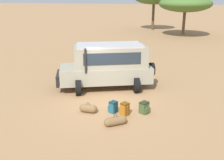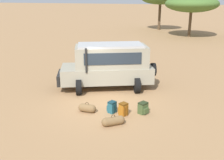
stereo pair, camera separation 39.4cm
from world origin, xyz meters
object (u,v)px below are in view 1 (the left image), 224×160
Objects in this scene: backpack_near_rear_wheel at (113,107)px; duffel_bag_low_black_case at (115,121)px; backpack_cluster_center at (144,108)px; acacia_tree_left_mid at (185,4)px; duffel_bag_soft_canvas at (88,108)px; backpack_beside_front_wheel at (125,109)px; safari_vehicle at (108,65)px.

backpack_near_rear_wheel is 1.19m from duffel_bag_low_black_case.
acacia_tree_left_mid is at bearing 88.97° from backpack_cluster_center.
duffel_bag_soft_canvas is at bearing -96.44° from acacia_tree_left_mid.
acacia_tree_left_mid reaches higher than duffel_bag_soft_canvas.
backpack_near_rear_wheel is 0.07× the size of acacia_tree_left_mid.
backpack_near_rear_wheel is 1.09m from duffel_bag_soft_canvas.
acacia_tree_left_mid is at bearing 87.07° from duffel_bag_low_black_case.
backpack_near_rear_wheel is 0.63× the size of duffel_bag_soft_canvas.
backpack_beside_front_wheel is at bearing -92.80° from acacia_tree_left_mid.
safari_vehicle is 10.50× the size of backpack_near_rear_wheel.
backpack_cluster_center is 0.07× the size of acacia_tree_left_mid.
backpack_cluster_center is 0.61× the size of duffel_bag_low_black_case.
backpack_near_rear_wheel is at bearing -164.97° from backpack_cluster_center.
duffel_bag_low_black_case is (1.69, -4.16, -1.12)m from safari_vehicle.
safari_vehicle reaches higher than duffel_bag_low_black_case.
acacia_tree_left_mid reaches higher than backpack_beside_front_wheel.
duffel_bag_low_black_case is 1.68m from duffel_bag_soft_canvas.
backpack_cluster_center is at bearing -91.03° from acacia_tree_left_mid.
safari_vehicle is 3.47m from backpack_near_rear_wheel.
acacia_tree_left_mid is (1.74, 24.32, 3.72)m from backpack_near_rear_wheel.
acacia_tree_left_mid is at bearing 87.20° from backpack_beside_front_wheel.
backpack_beside_front_wheel is at bearing -149.48° from backpack_cluster_center.
duffel_bag_low_black_case is (-0.87, -1.46, -0.07)m from backpack_cluster_center.
duffel_bag_low_black_case is (-0.11, -1.00, -0.09)m from backpack_beside_front_wheel.
duffel_bag_soft_canvas is at bearing -86.44° from safari_vehicle.
safari_vehicle reaches higher than backpack_near_rear_wheel.
backpack_near_rear_wheel is at bearing 16.82° from duffel_bag_soft_canvas.
duffel_bag_low_black_case is at bearing -120.95° from backpack_cluster_center.
safari_vehicle is 0.79× the size of acacia_tree_left_mid.
backpack_beside_front_wheel is 0.08× the size of acacia_tree_left_mid.
duffel_bag_low_black_case is 0.12× the size of acacia_tree_left_mid.
safari_vehicle is 10.58× the size of backpack_cluster_center.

